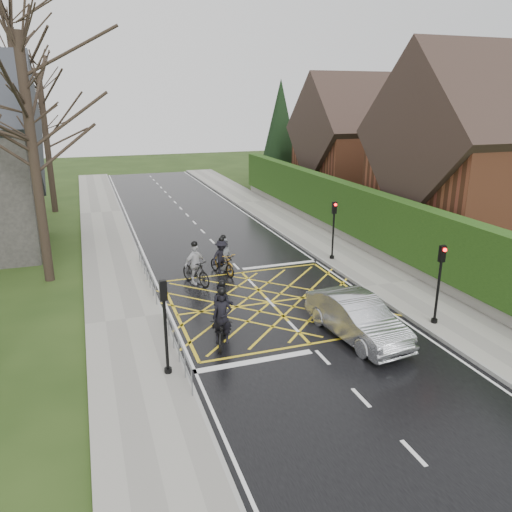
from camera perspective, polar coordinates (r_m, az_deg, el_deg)
ground at (r=21.35m, az=1.63°, el=-5.32°), size 120.00×120.00×0.00m
road at (r=21.35m, az=1.63°, el=-5.31°), size 9.00×80.00×0.01m
sidewalk_right at (r=23.97m, az=15.20°, el=-3.14°), size 3.00×80.00×0.15m
sidewalk_left at (r=20.16m, az=-14.67°, el=-7.14°), size 3.00×80.00×0.15m
stone_wall at (r=29.58m, az=11.64°, el=1.63°), size 0.50×38.00×0.70m
hedge at (r=29.15m, az=11.86°, el=4.94°), size 0.90×38.00×2.80m
house_near at (r=31.40m, az=25.30°, el=9.41°), size 11.80×9.80×11.30m
house_far at (r=42.56m, az=12.01°, el=11.94°), size 9.80×8.80×10.30m
conifer at (r=47.90m, az=2.79°, el=13.65°), size 4.60×4.60×10.00m
tree_near at (r=24.45m, az=-24.70°, el=15.14°), size 9.24×9.24×11.44m
tree_mid at (r=32.51m, az=-25.52°, el=16.57°), size 10.08×10.08×12.48m
tree_far at (r=40.45m, az=-23.14°, el=14.69°), size 8.40×8.40×10.40m
railing_south at (r=16.84m, az=-9.16°, el=-9.23°), size 0.05×5.04×1.03m
railing_north at (r=23.72m, az=-12.41°, el=-1.32°), size 0.05×6.04×1.03m
traffic_light_ne at (r=26.45m, az=8.82°, el=2.84°), size 0.24×0.31×3.21m
traffic_light_se at (r=19.78m, az=20.13°, el=-3.18°), size 0.24×0.31×3.21m
traffic_light_sw at (r=15.51m, az=-10.30°, el=-8.13°), size 0.24×0.31×3.21m
cyclist_rear at (r=17.76m, az=-3.80°, el=-7.92°), size 1.47×2.27×2.08m
cyclist_back at (r=18.91m, az=-3.79°, el=-6.15°), size 1.06×1.95×1.88m
cyclist_mid at (r=24.55m, az=-3.91°, el=-0.52°), size 1.31×2.06×1.89m
cyclist_front at (r=23.28m, az=-6.93°, el=-1.43°), size 1.36×2.15×2.09m
cyclist_lead at (r=24.83m, az=-3.70°, el=-0.37°), size 1.06×2.07×1.92m
car at (r=18.43m, az=11.48°, el=-6.94°), size 2.12×4.82×1.54m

